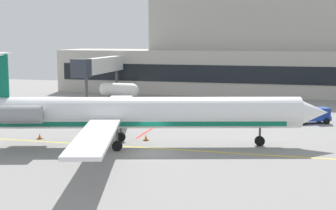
{
  "coord_description": "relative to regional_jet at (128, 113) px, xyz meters",
  "views": [
    {
      "loc": [
        11.66,
        -38.82,
        9.88
      ],
      "look_at": [
        -0.63,
        7.91,
        3.0
      ],
      "focal_mm": 51.78,
      "sensor_mm": 36.0,
      "label": 1
    }
  ],
  "objects": [
    {
      "name": "baggage_tug",
      "position": [
        -14.78,
        13.45,
        -2.04
      ],
      "size": [
        2.45,
        3.12,
        2.23
      ],
      "color": "silver",
      "rests_on": "ground"
    },
    {
      "name": "safety_cone_alpha",
      "position": [
        -9.42,
        0.77,
        -2.78
      ],
      "size": [
        0.47,
        0.47,
        0.55
      ],
      "color": "orange",
      "rests_on": "ground"
    },
    {
      "name": "safety_cone_bravo",
      "position": [
        0.78,
        2.7,
        -2.78
      ],
      "size": [
        0.47,
        0.47,
        0.55
      ],
      "color": "orange",
      "rests_on": "ground"
    },
    {
      "name": "terminal_building",
      "position": [
        7.27,
        44.36,
        4.07
      ],
      "size": [
        68.69,
        11.54,
        18.83
      ],
      "color": "#B7B2A8",
      "rests_on": "ground"
    },
    {
      "name": "pushback_tractor",
      "position": [
        16.71,
        16.55,
        -2.19
      ],
      "size": [
        4.48,
        3.4,
        1.77
      ],
      "color": "#19389E",
      "rests_on": "ground"
    },
    {
      "name": "ground",
      "position": [
        2.69,
        -1.75,
        -3.08
      ],
      "size": [
        120.0,
        120.0,
        0.11
      ],
      "color": "gray"
    },
    {
      "name": "fuel_tank",
      "position": [
        -12.67,
        31.48,
        -1.63
      ],
      "size": [
        6.74,
        2.51,
        2.51
      ],
      "color": "white",
      "rests_on": "ground"
    },
    {
      "name": "jet_bridge_east",
      "position": [
        -15.06,
        29.28,
        2.24
      ],
      "size": [
        2.4,
        16.55,
        6.68
      ],
      "color": "silver",
      "rests_on": "ground"
    },
    {
      "name": "regional_jet",
      "position": [
        0.0,
        0.0,
        0.0
      ],
      "size": [
        34.75,
        29.58,
        8.42
      ],
      "color": "white",
      "rests_on": "ground"
    }
  ]
}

